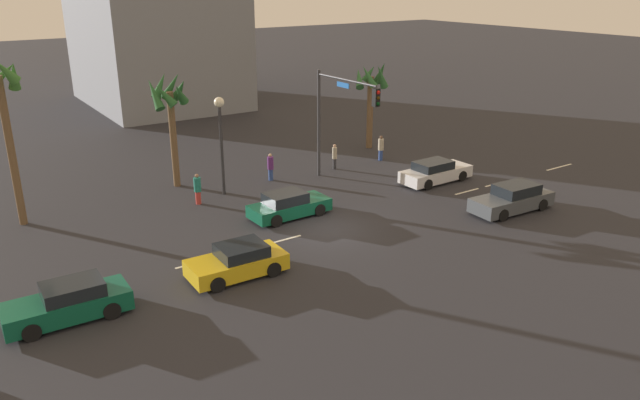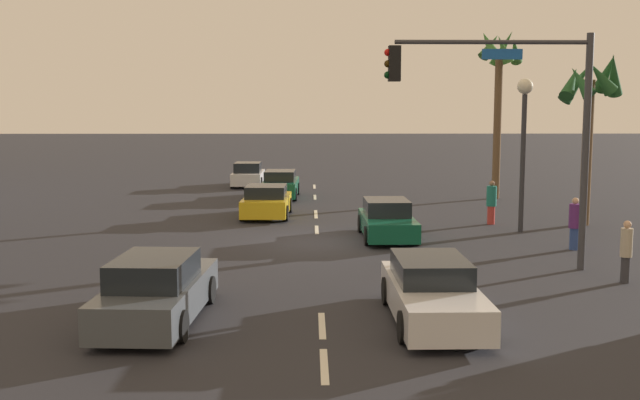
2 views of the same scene
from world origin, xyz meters
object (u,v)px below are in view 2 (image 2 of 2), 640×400
car_3 (248,175)px  palm_tree_0 (499,72)px  car_0 (267,202)px  car_5 (387,221)px  pedestrian_0 (491,202)px  car_4 (280,185)px  palm_tree_1 (591,96)px  pedestrian_3 (626,250)px  traffic_signal (519,110)px  streetlamp (524,124)px  car_2 (432,292)px  pedestrian_1 (575,223)px  car_1 (157,291)px

car_3 → palm_tree_0: (6.03, 12.98, 5.66)m
car_0 → car_5: 6.87m
car_3 → pedestrian_0: (14.54, 10.67, 0.25)m
car_4 → palm_tree_1: bearing=53.9°
car_5 → pedestrian_0: size_ratio=2.49×
pedestrian_3 → palm_tree_1: (-9.72, 2.55, 4.11)m
traffic_signal → car_3: bearing=-157.8°
streetlamp → pedestrian_0: streetlamp is taller
streetlamp → pedestrian_3: 8.62m
car_2 → pedestrian_1: 9.92m
car_4 → palm_tree_1: size_ratio=0.66×
car_5 → palm_tree_1: palm_tree_1 is taller
car_2 → car_4: size_ratio=1.05×
car_2 → palm_tree_0: size_ratio=0.55×
traffic_signal → pedestrian_0: 9.13m
traffic_signal → car_1: bearing=-60.9°
pedestrian_3 → palm_tree_1: 10.85m
pedestrian_0 → car_1: bearing=-37.8°
car_5 → car_4: bearing=-160.6°
car_2 → pedestrian_1: pedestrian_1 is taller
car_2 → car_4: car_4 is taller
streetlamp → pedestrian_0: bearing=-160.9°
pedestrian_1 → palm_tree_1: palm_tree_1 is taller
car_2 → car_4: bearing=-169.5°
pedestrian_1 → car_3: bearing=-148.8°
pedestrian_1 → palm_tree_0: size_ratio=0.20×
traffic_signal → streetlamp: 6.77m
car_1 → palm_tree_0: (-21.79, 12.60, 5.63)m
car_1 → car_5: 11.79m
car_5 → traffic_signal: traffic_signal is taller
palm_tree_1 → pedestrian_3: bearing=-14.7°
car_2 → car_5: size_ratio=1.09×
car_5 → car_1: bearing=-30.1°
car_3 → pedestrian_3: pedestrian_3 is taller
car_3 → traffic_signal: (22.84, 9.32, 3.81)m
car_2 → pedestrian_1: size_ratio=2.75×
traffic_signal → streetlamp: size_ratio=1.17×
car_2 → pedestrian_3: pedestrian_3 is taller
car_1 → car_2: size_ratio=1.03×
streetlamp → car_2: bearing=-24.1°
car_0 → pedestrian_0: 9.13m
traffic_signal → palm_tree_0: palm_tree_0 is taller
car_0 → car_1: bearing=-5.3°
car_2 → car_0: bearing=-164.1°
car_2 → palm_tree_1: palm_tree_1 is taller
pedestrian_0 → car_0: bearing=-103.4°
streetlamp → pedestrian_0: 3.63m
car_4 → traffic_signal: (17.05, 7.22, 3.79)m
palm_tree_0 → traffic_signal: bearing=-12.3°
car_2 → streetlamp: bearing=155.9°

